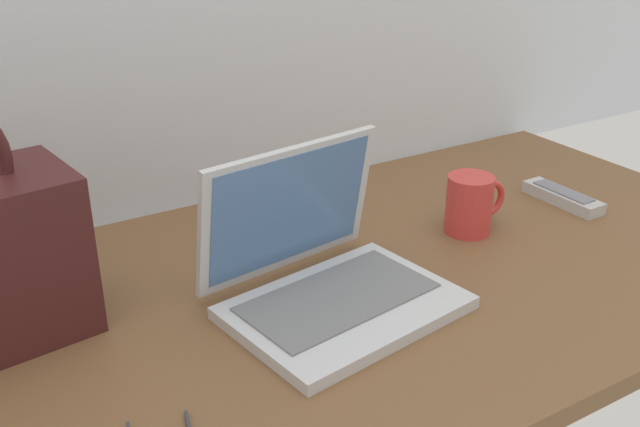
% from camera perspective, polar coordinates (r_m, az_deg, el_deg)
% --- Properties ---
extents(desk, '(1.60, 0.76, 0.03)m').
position_cam_1_polar(desk, '(1.10, 0.34, -6.32)').
color(desk, brown).
rests_on(desk, ground).
extents(laptop, '(0.34, 0.30, 0.22)m').
position_cam_1_polar(laptop, '(1.03, 0.40, -4.61)').
color(laptop, silver).
rests_on(laptop, desk).
extents(coffee_mug, '(0.12, 0.08, 0.10)m').
position_cam_1_polar(coffee_mug, '(1.26, 11.68, 0.79)').
color(coffee_mug, red).
rests_on(coffee_mug, desk).
extents(remote_control_near, '(0.05, 0.16, 0.02)m').
position_cam_1_polar(remote_control_near, '(1.44, 18.40, 1.22)').
color(remote_control_near, '#B7B7B7').
rests_on(remote_control_near, desk).
extents(remote_control_far, '(0.06, 0.16, 0.02)m').
position_cam_1_polar(remote_control_far, '(1.27, -5.29, -0.65)').
color(remote_control_far, '#4C4C51').
rests_on(remote_control_far, desk).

